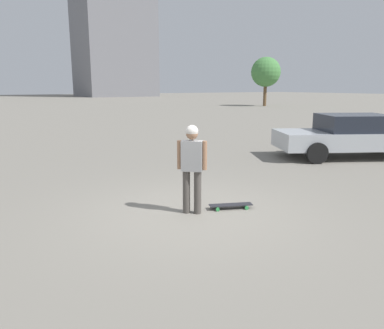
% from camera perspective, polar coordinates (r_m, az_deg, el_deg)
% --- Properties ---
extents(ground_plane, '(220.00, 220.00, 0.00)m').
position_cam_1_polar(ground_plane, '(7.12, 0.00, -7.38)').
color(ground_plane, gray).
extents(person, '(0.40, 0.44, 1.66)m').
position_cam_1_polar(person, '(6.86, 0.00, 0.47)').
color(person, '#4C4742').
rests_on(person, ground_plane).
extents(skateboard, '(0.50, 0.86, 0.09)m').
position_cam_1_polar(skateboard, '(7.37, 5.92, -6.20)').
color(skateboard, '#232328').
rests_on(skateboard, ground_plane).
extents(car_parked_near, '(3.89, 5.10, 1.43)m').
position_cam_1_polar(car_parked_near, '(13.53, 23.03, 4.12)').
color(car_parked_near, '#ADB2B7').
rests_on(car_parked_near, ground_plane).
extents(building_block_distant, '(15.02, 15.93, 31.60)m').
position_cam_1_polar(building_block_distant, '(93.34, -11.98, 19.90)').
color(building_block_distant, slate).
rests_on(building_block_distant, ground_plane).
extents(tree_distant, '(3.47, 3.47, 5.73)m').
position_cam_1_polar(tree_distant, '(46.41, 11.18, 13.64)').
color(tree_distant, brown).
rests_on(tree_distant, ground_plane).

